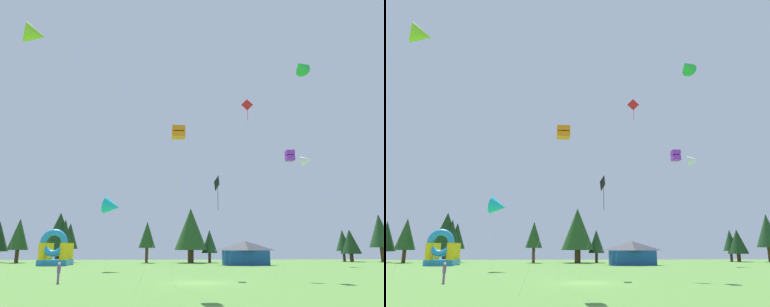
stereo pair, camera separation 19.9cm
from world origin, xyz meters
The scene contains 23 objects.
ground_plane centered at (0.00, 0.00, 0.00)m, with size 120.00×120.00×0.00m, color #548438.
kite_orange_box centered at (-1.87, -5.94, 10.44)m, with size 0.93×4.86×10.85m.
kite_red_diamond centered at (6.29, 9.08, 18.37)m, with size 2.66×2.93×19.06m.
kite_black_diamond centered at (2.30, 5.04, 8.63)m, with size 2.90×1.36×9.25m.
kite_white_delta centered at (21.64, 32.62, 17.71)m, with size 4.26×8.27×18.77m.
kite_green_delta centered at (15.06, 14.63, 26.48)m, with size 4.80×4.07×27.62m.
kite_cyan_delta centered at (-9.70, 17.52, 7.78)m, with size 2.69×2.63×9.00m.
kite_lime_delta centered at (-17.85, 7.87, 26.00)m, with size 3.68×6.88×27.26m.
kite_purple_box centered at (9.24, 4.09, 11.39)m, with size 2.44×0.79×11.91m.
person_near_camera centered at (-10.93, 0.18, 0.94)m, with size 0.38×0.38×1.58m.
inflatable_orange_dome centered at (-20.49, 32.13, 2.00)m, with size 4.52×4.83×5.58m.
festival_tent centered at (9.81, 30.65, 1.88)m, with size 7.07×3.63×3.75m.
tree_row_1 centered at (-34.78, 44.25, 4.80)m, with size 3.87×3.87×7.64m.
tree_row_2 centered at (-30.42, 42.64, 5.14)m, with size 3.75×3.75×8.09m.
tree_row_3 centered at (-22.76, 41.76, 5.70)m, with size 5.48×5.48×9.12m.
tree_row_4 centered at (-21.66, 41.20, 4.88)m, with size 3.54×3.54×7.83m.
tree_row_5 centered at (-21.46, 44.25, 4.86)m, with size 3.25×3.25×7.36m.
tree_row_6 centered at (-6.50, 41.25, 5.00)m, with size 3.12×3.12×7.48m.
tree_row_7 centered at (1.63, 40.79, 6.08)m, with size 6.07×6.07×9.96m.
tree_row_8 centered at (5.18, 41.21, 3.84)m, with size 2.98×2.98×6.00m.
tree_row_9 centered at (32.94, 45.69, 4.13)m, with size 2.87×2.87×6.29m.
tree_row_10 centered at (33.95, 44.58, 3.89)m, with size 4.00×4.00×6.31m.
tree_row_11 centered at (39.63, 43.23, 5.96)m, with size 4.53×4.53×9.28m.
Camera 2 is at (-2.22, -30.88, 2.67)m, focal length 35.17 mm.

